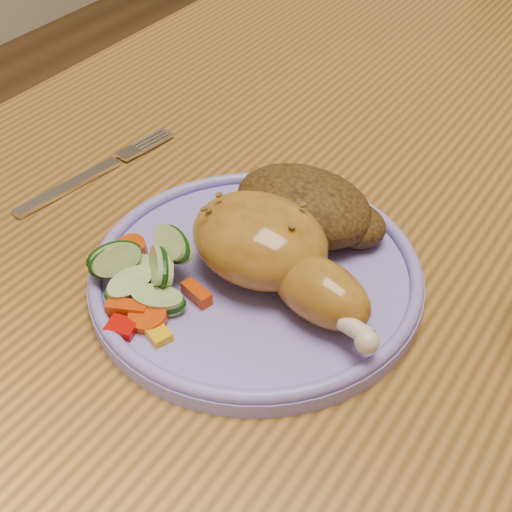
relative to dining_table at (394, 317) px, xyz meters
The scene contains 7 objects.
dining_table is the anchor object (origin of this frame).
plate 0.16m from the dining_table, 125.81° to the right, with size 0.25×0.25×0.01m, color #8174D4.
plate_rim 0.16m from the dining_table, 125.81° to the right, with size 0.25×0.25×0.01m, color #8174D4.
chicken_leg 0.17m from the dining_table, 120.09° to the right, with size 0.17×0.09×0.06m.
rice_pilaf 0.14m from the dining_table, 151.41° to the right, with size 0.12×0.08×0.05m.
vegetable_pile 0.24m from the dining_table, 129.24° to the right, with size 0.10×0.10×0.05m.
fork 0.30m from the dining_table, 165.67° to the right, with size 0.03×0.16×0.00m.
Camera 1 is at (0.14, -0.43, 1.12)m, focal length 50.00 mm.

